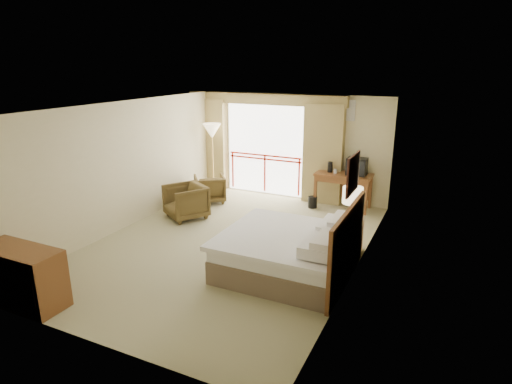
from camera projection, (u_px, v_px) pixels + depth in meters
The scene contains 29 objects.
floor at pixel (230, 244), 8.50m from camera, with size 7.00×7.00×0.00m, color #989266.
ceiling at pixel (227, 106), 7.72m from camera, with size 7.00×7.00×0.00m, color white.
wall_back at pixel (294, 147), 11.14m from camera, with size 5.00×5.00×0.00m, color beige.
wall_front at pixel (87, 248), 5.08m from camera, with size 5.00×5.00×0.00m, color beige.
wall_left at pixel (126, 165), 9.13m from camera, with size 7.00×7.00×0.00m, color beige.
wall_right at pixel (361, 195), 7.09m from camera, with size 7.00×7.00×0.00m, color beige.
balcony_door at pixel (265, 150), 11.49m from camera, with size 2.40×2.40×0.00m, color white.
balcony_railing at pixel (265, 164), 11.59m from camera, with size 2.09×0.03×1.02m.
curtain_left at pixel (210, 144), 12.04m from camera, with size 1.00×0.26×2.50m, color olive.
curtain_right at pixel (323, 154), 10.69m from camera, with size 1.00×0.26×2.50m, color olive.
valance at pixel (264, 99), 11.01m from camera, with size 4.40×0.22×0.28m, color olive.
hvac_vent at pixel (345, 110), 10.29m from camera, with size 0.50×0.04×0.50m, color silver.
bed at pixel (290, 252), 7.26m from camera, with size 2.13×2.06×0.97m.
headboard at pixel (347, 247), 6.79m from camera, with size 0.06×2.10×1.30m, color brown.
framed_art at pixel (353, 174), 6.44m from camera, with size 0.04×0.72×0.60m.
nightstand at pixel (349, 237), 8.08m from camera, with size 0.41×0.48×0.58m, color brown.
table_lamp at pixel (353, 196), 7.89m from camera, with size 0.37×0.37×0.66m.
phone at pixel (346, 223), 7.87m from camera, with size 0.18×0.14×0.08m, color black.
desk at pixel (344, 181), 10.44m from camera, with size 1.34×0.65×0.88m.
tv at pixel (357, 167), 10.15m from camera, with size 0.46×0.37×0.42m.
coffee_maker at pixel (330, 167), 10.44m from camera, with size 0.12×0.12×0.26m, color black.
cup at pixel (335, 171), 10.36m from camera, with size 0.08×0.08×0.11m, color white.
wastebasket at pixel (313, 202), 10.58m from camera, with size 0.22×0.22×0.28m, color black.
armchair_far at pixel (210, 201), 11.09m from camera, with size 0.74×0.76×0.69m, color #48381B.
armchair_near at pixel (187, 218), 9.93m from camera, with size 0.83×0.86×0.78m, color #48381B.
side_table at pixel (191, 192), 10.52m from camera, with size 0.54×0.54×0.58m.
book at pixel (191, 184), 10.46m from camera, with size 0.18×0.24×0.02m, color white.
floor_lamp at pixel (212, 134), 11.37m from camera, with size 0.49×0.49×1.90m.
dresser at pixel (22, 277), 6.27m from camera, with size 1.33×0.57×0.89m.
Camera 1 is at (3.82, -6.86, 3.47)m, focal length 30.00 mm.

